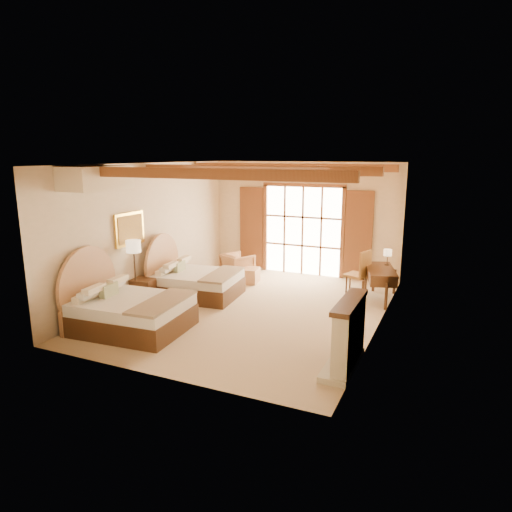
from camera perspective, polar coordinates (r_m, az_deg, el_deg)
The scene contains 19 objects.
floor at distance 10.31m, azimuth -0.44°, elevation -6.63°, with size 7.00×7.00×0.00m, color #CBAE88.
wall_back at distance 13.13m, azimuth 5.96°, elevation 4.66°, with size 5.50×5.50×0.00m, color beige.
wall_left at distance 11.31m, azimuth -13.23°, elevation 3.13°, with size 7.00×7.00×0.00m, color beige.
wall_right at distance 9.12m, azimuth 15.45°, elevation 0.79°, with size 7.00×7.00×0.00m, color beige.
ceiling at distance 9.74m, azimuth -0.47°, elevation 11.45°, with size 7.00×7.00×0.00m, color #B76B34.
ceiling_beams at distance 9.74m, azimuth -0.47°, elevation 10.74°, with size 5.39×4.60×0.18m, color brown, non-canonical shape.
french_doors at distance 13.12m, azimuth 5.84°, elevation 3.12°, with size 3.95×0.08×2.60m.
fireplace at distance 7.58m, azimuth 11.37°, elevation -10.04°, with size 0.46×1.40×1.16m.
painting at distance 10.68m, azimuth -15.50°, elevation 3.28°, with size 0.06×0.95×0.75m.
canopy_valance at distance 9.43m, azimuth -19.37°, elevation 9.19°, with size 0.70×1.40×0.45m, color beige.
bed_near at distance 9.43m, azimuth -16.09°, elevation -6.28°, with size 2.24×1.76×1.41m.
bed_far at distance 11.27m, azimuth -8.03°, elevation -2.97°, with size 2.13×1.70×1.31m.
nightstand at distance 10.90m, azimuth -13.79°, elevation -4.30°, with size 0.49×0.49×0.59m, color #492615.
floor_lamp at distance 10.52m, azimuth -15.05°, elevation 0.68°, with size 0.32×0.32×1.53m.
armchair at distance 12.77m, azimuth -2.33°, elevation -1.22°, with size 0.74×0.76×0.70m, color #A57147.
ottoman at distance 12.35m, azimuth -0.98°, elevation -2.42°, with size 0.54×0.54×0.39m, color #AA8453.
desk at distance 11.21m, azimuth 15.20°, elevation -3.28°, with size 0.99×1.55×0.77m.
desk_chair at distance 11.47m, azimuth 12.58°, elevation -3.09°, with size 0.64×0.63×1.14m.
desk_lamp at distance 11.45m, azimuth 16.14°, elevation 0.34°, with size 0.19×0.19×0.38m.
Camera 1 is at (4.07, -8.85, 3.39)m, focal length 32.00 mm.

